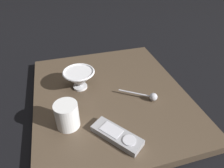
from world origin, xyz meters
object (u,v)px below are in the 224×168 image
at_px(cereal_bowl, 79,79).
at_px(teaspoon, 151,96).
at_px(tv_remote_near, 117,135).
at_px(coffee_mug, 67,115).

distance_m(cereal_bowl, teaspoon, 0.27).
relative_size(teaspoon, tv_remote_near, 0.78).
xyz_separation_m(coffee_mug, tv_remote_near, (-0.09, -0.13, -0.03)).
bearing_deg(tv_remote_near, coffee_mug, 56.05).
height_order(coffee_mug, tv_remote_near, coffee_mug).
distance_m(coffee_mug, teaspoon, 0.30).
height_order(cereal_bowl, coffee_mug, coffee_mug).
xyz_separation_m(cereal_bowl, coffee_mug, (-0.18, 0.06, 0.00)).
bearing_deg(teaspoon, cereal_bowl, 58.77).
bearing_deg(coffee_mug, tv_remote_near, -123.95).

